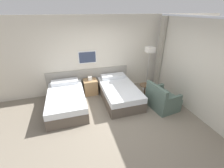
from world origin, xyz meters
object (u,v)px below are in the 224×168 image
(nightstand, at_px, (91,87))
(armchair, at_px, (162,100))
(bed_near_window, at_px, (119,93))
(side_table, at_px, (145,89))
(floor_lamp, at_px, (150,54))
(bed_near_door, at_px, (67,100))

(nightstand, relative_size, armchair, 0.72)
(bed_near_window, distance_m, side_table, 0.91)
(bed_near_window, distance_m, nightstand, 1.11)
(bed_near_window, bearing_deg, nightstand, 141.69)
(bed_near_window, bearing_deg, armchair, -36.59)
(floor_lamp, distance_m, side_table, 1.26)
(bed_near_door, xyz_separation_m, side_table, (2.63, -0.16, 0.09))
(floor_lamp, relative_size, armchair, 1.74)
(floor_lamp, height_order, side_table, floor_lamp)
(side_table, bearing_deg, armchair, -70.02)
(bed_near_door, distance_m, bed_near_window, 1.74)
(armchair, bearing_deg, nightstand, 45.16)
(bed_near_window, distance_m, floor_lamp, 1.75)
(nightstand, height_order, floor_lamp, floor_lamp)
(side_table, bearing_deg, bed_near_door, 176.45)
(side_table, distance_m, armchair, 0.73)
(bed_near_window, bearing_deg, floor_lamp, 17.01)
(bed_near_door, height_order, side_table, bed_near_door)
(bed_near_door, xyz_separation_m, bed_near_window, (1.74, 0.00, 0.00))
(bed_near_door, relative_size, floor_lamp, 1.14)
(bed_near_window, height_order, floor_lamp, floor_lamp)
(nightstand, xyz_separation_m, floor_lamp, (2.12, -0.31, 1.16))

